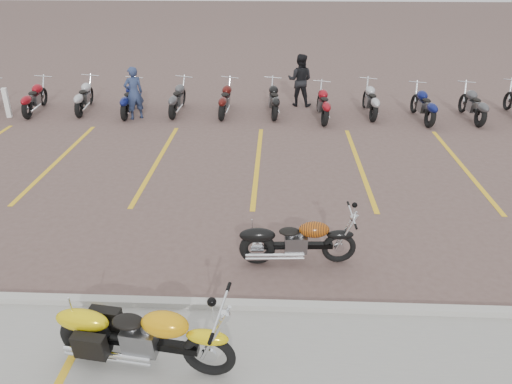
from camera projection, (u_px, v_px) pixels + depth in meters
ground at (249, 242)px, 9.73m from camera, size 100.00×100.00×0.00m
curb at (242, 305)px, 7.91m from camera, size 60.00×0.18×0.12m
parking_stripes at (258, 163)px, 13.32m from camera, size 38.00×5.50×0.01m
yellow_cruiser at (142, 336)px, 6.63m from camera, size 2.46×0.54×1.01m
flame_cruiser at (295, 243)px, 8.90m from camera, size 2.10×0.34×0.86m
person_a at (134, 93)px, 16.43m from camera, size 0.76×0.70×1.74m
person_b at (300, 80)px, 17.83m from camera, size 1.03×0.88×1.84m
bollard at (7, 103)px, 16.72m from camera, size 0.17×0.17×1.00m
bg_bike_row at (297, 100)px, 16.85m from camera, size 22.16×2.02×1.10m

